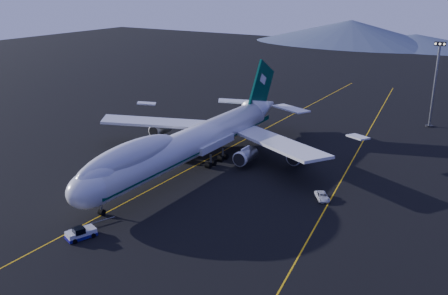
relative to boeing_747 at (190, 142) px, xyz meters
The scene contains 7 objects.
ground 5.81m from the boeing_747, 90.00° to the right, with size 500.00×500.00×0.00m, color black.
taxiway_line_main 5.80m from the boeing_747, 90.00° to the right, with size 0.25×220.00×0.01m, color #E2AB0D.
taxiway_line_side 32.14m from the boeing_747, 18.38° to the left, with size 0.25×200.00×0.01m, color #E2AB0D.
boeing_747 is the anchor object (origin of this frame).
pushback_tug 34.56m from the boeing_747, 84.96° to the right, with size 3.84×5.19×2.03m.
service_van 30.45m from the boeing_747, ahead, with size 2.08×4.50×1.25m, color silver.
floodlight_mast 71.95m from the boeing_747, 58.41° to the left, with size 2.86×2.14×23.11m.
Camera 1 is at (58.68, -81.69, 38.41)m, focal length 40.00 mm.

